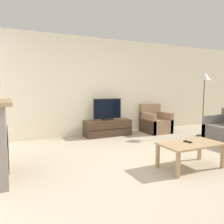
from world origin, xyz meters
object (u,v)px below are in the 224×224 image
(tv_stand, at_px, (107,128))
(armchair, at_px, (155,123))
(coffee_table, at_px, (190,146))
(floor_lamp, at_px, (204,81))
(remote, at_px, (188,142))
(tv, at_px, (107,110))

(tv_stand, height_order, armchair, armchair)
(tv_stand, relative_size, coffee_table, 1.23)
(armchair, xyz_separation_m, floor_lamp, (0.85, -1.00, 1.23))
(floor_lamp, bearing_deg, tv_stand, 153.22)
(armchair, distance_m, remote, 2.88)
(tv_stand, height_order, coffee_table, tv_stand)
(armchair, bearing_deg, coffee_table, -114.90)
(tv, distance_m, remote, 2.80)
(armchair, bearing_deg, tv_stand, 173.11)
(coffee_table, relative_size, floor_lamp, 0.60)
(coffee_table, bearing_deg, tv_stand, 95.06)
(armchair, bearing_deg, tv, 173.19)
(tv_stand, distance_m, floor_lamp, 2.91)
(tv_stand, xyz_separation_m, tv, (0.00, -0.00, 0.49))
(tv, distance_m, floor_lamp, 2.73)
(tv_stand, xyz_separation_m, armchair, (1.48, -0.18, 0.06))
(armchair, bearing_deg, remote, -115.55)
(tv_stand, bearing_deg, armchair, -6.89)
(tv, bearing_deg, armchair, -6.81)
(tv_stand, distance_m, tv, 0.49)
(tv, height_order, floor_lamp, floor_lamp)
(armchair, height_order, floor_lamp, floor_lamp)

